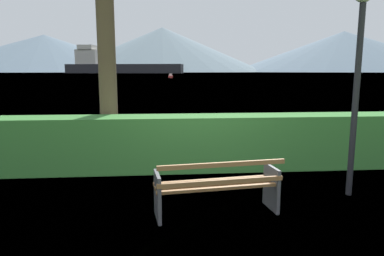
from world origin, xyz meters
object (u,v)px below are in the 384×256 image
Objects in this scene: cargo_ship_large at (116,65)px; sailboat_mid at (171,76)px; park_bench at (217,187)px; lamp_post at (359,54)px.

cargo_ship_large is 198.09m from sailboat_mid.
lamp_post is at bearing 15.05° from park_bench.
cargo_ship_large is at bearing 98.17° from lamp_post.
park_bench is at bearing -90.91° from sailboat_mid.
cargo_ship_large is (-39.48, 292.32, 5.97)m from park_bench.
sailboat_mid is (41.06, -193.70, -5.97)m from cargo_ship_large.
park_bench is 98.64m from sailboat_mid.
lamp_post is 0.84× the size of sailboat_mid.
sailboat_mid is (-0.82, 97.98, -1.96)m from lamp_post.
lamp_post reaches higher than park_bench.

